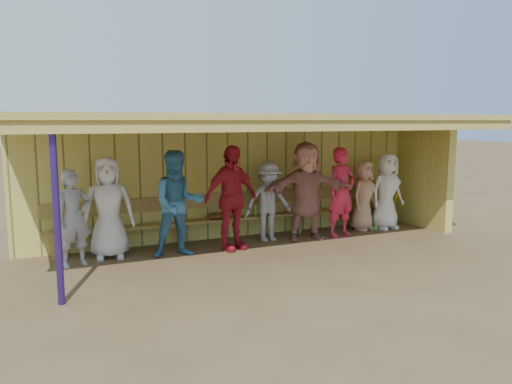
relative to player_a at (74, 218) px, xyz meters
The scene contains 13 objects.
ground 3.40m from the player_a, ahead, with size 90.00×90.00×0.00m, color brown.
player_a is the anchor object (origin of this frame).
player_b 0.66m from the player_a, 23.83° to the left, with size 0.87×0.57×1.79m, color silver.
player_c 1.74m from the player_a, ahead, with size 0.92×0.71×1.88m, color teal.
player_d 2.76m from the player_a, ahead, with size 1.15×0.48×1.95m, color #AF1C27.
player_e 3.70m from the player_a, ahead, with size 1.03×0.59×1.59m, color gray.
player_f 4.43m from the player_a, ahead, with size 1.84×0.59×1.99m, color #B47065.
player_g 5.23m from the player_a, ahead, with size 0.68×0.44×1.85m, color red.
player_h 6.01m from the player_a, ahead, with size 0.75×0.49×1.54m, color tan.
player_extra 6.56m from the player_a, ahead, with size 0.82×0.54×1.69m, color silver.
dugout_structure 3.78m from the player_a, ahead, with size 8.80×3.20×2.50m.
bench 3.37m from the player_a, 12.46° to the left, with size 7.60×0.34×0.93m.
dugout_equipment 2.74m from the player_a, 12.62° to the left, with size 7.30×0.62×0.80m.
Camera 1 is at (-3.86, -8.17, 2.40)m, focal length 35.00 mm.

